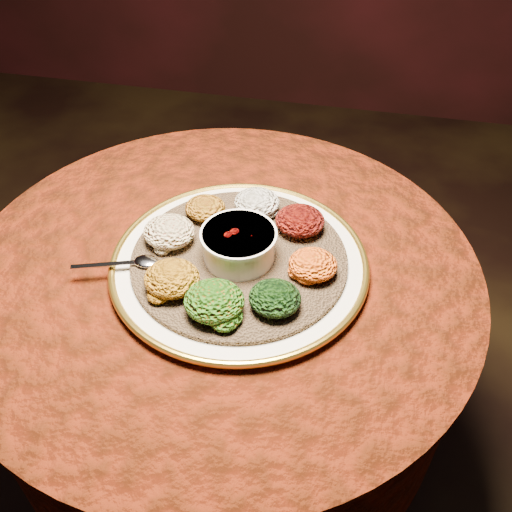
# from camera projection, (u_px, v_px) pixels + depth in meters

# --- Properties ---
(table) EXTENTS (0.96, 0.96, 0.73)m
(table) POSITION_uv_depth(u_px,v_px,m) (224.00, 326.00, 1.18)
(table) COLOR black
(table) RESTS_ON ground
(platter) EXTENTS (0.49, 0.49, 0.02)m
(platter) POSITION_uv_depth(u_px,v_px,m) (239.00, 263.00, 1.04)
(platter) COLOR silver
(platter) RESTS_ON table
(injera) EXTENTS (0.46, 0.46, 0.01)m
(injera) POSITION_uv_depth(u_px,v_px,m) (239.00, 259.00, 1.03)
(injera) COLOR brown
(injera) RESTS_ON platter
(stew_bowl) EXTENTS (0.14, 0.14, 0.06)m
(stew_bowl) POSITION_uv_depth(u_px,v_px,m) (239.00, 243.00, 1.00)
(stew_bowl) COLOR white
(stew_bowl) RESTS_ON injera
(spoon) EXTENTS (0.15, 0.06, 0.01)m
(spoon) POSITION_uv_depth(u_px,v_px,m) (140.00, 262.00, 1.01)
(spoon) COLOR silver
(spoon) RESTS_ON injera
(portion_ayib) EXTENTS (0.09, 0.08, 0.04)m
(portion_ayib) POSITION_uv_depth(u_px,v_px,m) (257.00, 202.00, 1.11)
(portion_ayib) COLOR silver
(portion_ayib) RESTS_ON injera
(portion_kitfo) EXTENTS (0.09, 0.09, 0.04)m
(portion_kitfo) POSITION_uv_depth(u_px,v_px,m) (300.00, 221.00, 1.06)
(portion_kitfo) COLOR black
(portion_kitfo) RESTS_ON injera
(portion_tikil) EXTENTS (0.08, 0.08, 0.04)m
(portion_tikil) POSITION_uv_depth(u_px,v_px,m) (313.00, 265.00, 0.98)
(portion_tikil) COLOR #A8720E
(portion_tikil) RESTS_ON injera
(portion_gomen) EXTENTS (0.09, 0.08, 0.04)m
(portion_gomen) POSITION_uv_depth(u_px,v_px,m) (275.00, 298.00, 0.92)
(portion_gomen) COLOR black
(portion_gomen) RESTS_ON injera
(portion_mixveg) EXTENTS (0.10, 0.09, 0.05)m
(portion_mixveg) POSITION_uv_depth(u_px,v_px,m) (214.00, 301.00, 0.91)
(portion_mixveg) COLOR #A33C0A
(portion_mixveg) RESTS_ON injera
(portion_kik) EXTENTS (0.09, 0.09, 0.05)m
(portion_kik) POSITION_uv_depth(u_px,v_px,m) (172.00, 278.00, 0.95)
(portion_kik) COLOR #A46B0E
(portion_kik) RESTS_ON injera
(portion_timatim) EXTENTS (0.10, 0.09, 0.05)m
(portion_timatim) POSITION_uv_depth(u_px,v_px,m) (169.00, 232.00, 1.04)
(portion_timatim) COLOR maroon
(portion_timatim) RESTS_ON injera
(portion_shiro) EXTENTS (0.08, 0.07, 0.04)m
(portion_shiro) POSITION_uv_depth(u_px,v_px,m) (205.00, 208.00, 1.10)
(portion_shiro) COLOR #875910
(portion_shiro) RESTS_ON injera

